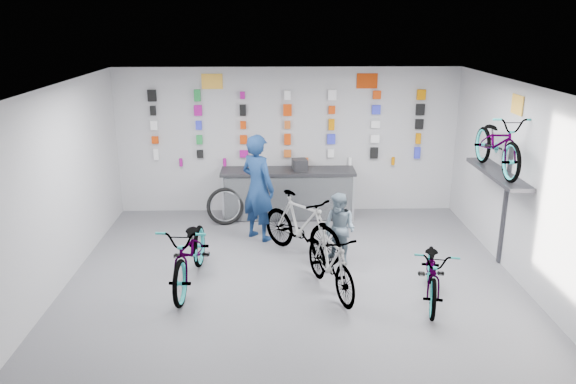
{
  "coord_description": "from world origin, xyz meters",
  "views": [
    {
      "loc": [
        -0.28,
        -7.36,
        3.94
      ],
      "look_at": [
        -0.05,
        1.4,
        1.2
      ],
      "focal_mm": 35.0,
      "sensor_mm": 36.0,
      "label": 1
    }
  ],
  "objects_px": {
    "bike_left": "(191,252)",
    "counter": "(288,194)",
    "bike_right": "(433,271)",
    "clerk": "(258,188)",
    "bike_center": "(330,261)",
    "bike_service": "(301,225)",
    "customer": "(339,229)"
  },
  "relations": [
    {
      "from": "counter",
      "to": "bike_right",
      "type": "distance_m",
      "value": 4.12
    },
    {
      "from": "clerk",
      "to": "customer",
      "type": "relative_size",
      "value": 1.63
    },
    {
      "from": "bike_center",
      "to": "bike_service",
      "type": "distance_m",
      "value": 1.41
    },
    {
      "from": "counter",
      "to": "clerk",
      "type": "distance_m",
      "value": 1.38
    },
    {
      "from": "counter",
      "to": "clerk",
      "type": "bearing_deg",
      "value": -116.66
    },
    {
      "from": "counter",
      "to": "bike_left",
      "type": "relative_size",
      "value": 1.32
    },
    {
      "from": "bike_center",
      "to": "clerk",
      "type": "bearing_deg",
      "value": 98.72
    },
    {
      "from": "bike_center",
      "to": "bike_right",
      "type": "bearing_deg",
      "value": -29.22
    },
    {
      "from": "counter",
      "to": "customer",
      "type": "height_order",
      "value": "customer"
    },
    {
      "from": "bike_center",
      "to": "customer",
      "type": "height_order",
      "value": "customer"
    },
    {
      "from": "counter",
      "to": "customer",
      "type": "relative_size",
      "value": 2.24
    },
    {
      "from": "clerk",
      "to": "bike_right",
      "type": "bearing_deg",
      "value": 177.82
    },
    {
      "from": "bike_center",
      "to": "counter",
      "type": "bearing_deg",
      "value": 80.82
    },
    {
      "from": "counter",
      "to": "bike_right",
      "type": "relative_size",
      "value": 1.58
    },
    {
      "from": "clerk",
      "to": "bike_center",
      "type": "bearing_deg",
      "value": 158.63
    },
    {
      "from": "bike_service",
      "to": "clerk",
      "type": "distance_m",
      "value": 1.19
    },
    {
      "from": "bike_right",
      "to": "bike_service",
      "type": "xyz_separation_m",
      "value": [
        -1.82,
        1.64,
        0.1
      ]
    },
    {
      "from": "customer",
      "to": "bike_center",
      "type": "bearing_deg",
      "value": -63.34
    },
    {
      "from": "bike_center",
      "to": "clerk",
      "type": "relative_size",
      "value": 0.84
    },
    {
      "from": "counter",
      "to": "clerk",
      "type": "relative_size",
      "value": 1.37
    },
    {
      "from": "bike_right",
      "to": "clerk",
      "type": "distance_m",
      "value": 3.6
    },
    {
      "from": "bike_center",
      "to": "bike_service",
      "type": "bearing_deg",
      "value": 86.5
    },
    {
      "from": "counter",
      "to": "bike_center",
      "type": "height_order",
      "value": "counter"
    },
    {
      "from": "bike_right",
      "to": "clerk",
      "type": "bearing_deg",
      "value": 149.46
    },
    {
      "from": "bike_left",
      "to": "clerk",
      "type": "height_order",
      "value": "clerk"
    },
    {
      "from": "bike_right",
      "to": "bike_service",
      "type": "distance_m",
      "value": 2.45
    },
    {
      "from": "bike_right",
      "to": "bike_service",
      "type": "relative_size",
      "value": 0.93
    },
    {
      "from": "bike_left",
      "to": "bike_service",
      "type": "bearing_deg",
      "value": 35.41
    },
    {
      "from": "clerk",
      "to": "customer",
      "type": "xyz_separation_m",
      "value": [
        1.37,
        -1.13,
        -0.38
      ]
    },
    {
      "from": "bike_center",
      "to": "bike_service",
      "type": "relative_size",
      "value": 0.9
    },
    {
      "from": "counter",
      "to": "bike_left",
      "type": "height_order",
      "value": "bike_left"
    },
    {
      "from": "bike_left",
      "to": "counter",
      "type": "bearing_deg",
      "value": 66.72
    }
  ]
}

